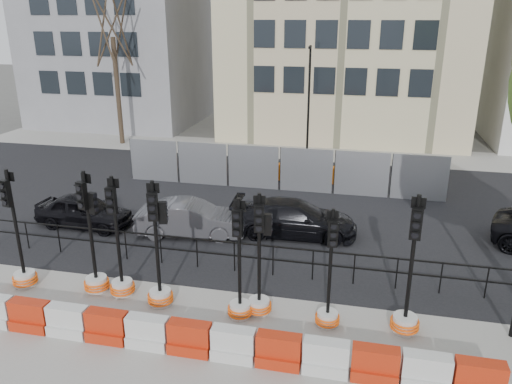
% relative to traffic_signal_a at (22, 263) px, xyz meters
% --- Properties ---
extents(ground, '(120.00, 120.00, 0.00)m').
position_rel_traffic_signal_a_xyz_m(ground, '(5.75, 0.96, -0.74)').
color(ground, '#51514C').
rests_on(ground, ground).
extents(sidewalk_near, '(40.00, 6.00, 0.02)m').
position_rel_traffic_signal_a_xyz_m(sidewalk_near, '(5.75, -2.04, -0.73)').
color(sidewalk_near, gray).
rests_on(sidewalk_near, ground).
extents(road, '(40.00, 14.00, 0.03)m').
position_rel_traffic_signal_a_xyz_m(road, '(5.75, 7.96, -0.72)').
color(road, black).
rests_on(road, ground).
extents(sidewalk_far, '(40.00, 4.00, 0.02)m').
position_rel_traffic_signal_a_xyz_m(sidewalk_far, '(5.75, 16.96, -0.73)').
color(sidewalk_far, gray).
rests_on(sidewalk_far, ground).
extents(building_grey, '(11.00, 9.06, 14.00)m').
position_rel_traffic_signal_a_xyz_m(building_grey, '(-8.25, 22.95, 6.26)').
color(building_grey, gray).
rests_on(building_grey, ground).
extents(kerb_railing, '(18.00, 0.04, 1.00)m').
position_rel_traffic_signal_a_xyz_m(kerb_railing, '(5.75, 2.16, -0.05)').
color(kerb_railing, black).
rests_on(kerb_railing, ground).
extents(heras_fencing, '(14.33, 1.72, 2.00)m').
position_rel_traffic_signal_a_xyz_m(heras_fencing, '(5.26, 10.68, -0.02)').
color(heras_fencing, '#989AA0').
rests_on(heras_fencing, ground).
extents(lamp_post_far, '(0.12, 0.56, 6.00)m').
position_rel_traffic_signal_a_xyz_m(lamp_post_far, '(6.25, 15.94, 2.49)').
color(lamp_post_far, black).
rests_on(lamp_post_far, ground).
extents(tree_bare_far, '(2.00, 2.00, 9.00)m').
position_rel_traffic_signal_a_xyz_m(tree_bare_far, '(-5.25, 16.46, 5.92)').
color(tree_bare_far, '#473828').
rests_on(tree_bare_far, ground).
extents(barrier_row, '(13.60, 0.50, 0.80)m').
position_rel_traffic_signal_a_xyz_m(barrier_row, '(5.75, -1.84, -0.37)').
color(barrier_row, red).
rests_on(barrier_row, ground).
extents(traffic_signal_a, '(0.70, 0.70, 3.56)m').
position_rel_traffic_signal_a_xyz_m(traffic_signal_a, '(0.00, 0.00, 0.00)').
color(traffic_signal_a, silver).
rests_on(traffic_signal_a, ground).
extents(traffic_signal_b, '(0.71, 0.71, 3.60)m').
position_rel_traffic_signal_a_xyz_m(traffic_signal_b, '(2.20, 0.19, 0.12)').
color(traffic_signal_b, silver).
rests_on(traffic_signal_b, ground).
extents(traffic_signal_c, '(0.69, 0.69, 3.52)m').
position_rel_traffic_signal_a_xyz_m(traffic_signal_c, '(3.00, 0.17, -0.01)').
color(traffic_signal_c, silver).
rests_on(traffic_signal_c, ground).
extents(traffic_signal_d, '(0.70, 0.70, 3.56)m').
position_rel_traffic_signal_a_xyz_m(traffic_signal_d, '(4.27, -0.07, 0.11)').
color(traffic_signal_d, silver).
rests_on(traffic_signal_d, ground).
extents(traffic_signal_e, '(0.65, 0.65, 3.32)m').
position_rel_traffic_signal_a_xyz_m(traffic_signal_e, '(6.52, -0.17, -0.05)').
color(traffic_signal_e, silver).
rests_on(traffic_signal_e, ground).
extents(traffic_signal_f, '(0.67, 0.67, 3.38)m').
position_rel_traffic_signal_a_xyz_m(traffic_signal_f, '(6.98, 0.11, 0.07)').
color(traffic_signal_f, silver).
rests_on(traffic_signal_f, ground).
extents(traffic_signal_g, '(0.63, 0.63, 3.19)m').
position_rel_traffic_signal_a_xyz_m(traffic_signal_g, '(8.79, -0.06, -0.08)').
color(traffic_signal_g, silver).
rests_on(traffic_signal_g, ground).
extents(traffic_signal_h, '(0.72, 0.72, 3.64)m').
position_rel_traffic_signal_a_xyz_m(traffic_signal_h, '(10.68, 0.09, 0.02)').
color(traffic_signal_h, silver).
rests_on(traffic_signal_h, ground).
extents(car_a, '(1.81, 3.75, 1.23)m').
position_rel_traffic_signal_a_xyz_m(car_a, '(-0.60, 4.32, -0.12)').
color(car_a, black).
rests_on(car_a, ground).
extents(car_b, '(2.48, 4.25, 1.27)m').
position_rel_traffic_signal_a_xyz_m(car_b, '(3.54, 4.45, -0.10)').
color(car_b, '#46464B').
rests_on(car_b, ground).
extents(car_c, '(2.34, 4.66, 1.29)m').
position_rel_traffic_signal_a_xyz_m(car_c, '(7.13, 5.29, -0.09)').
color(car_c, black).
rests_on(car_c, ground).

